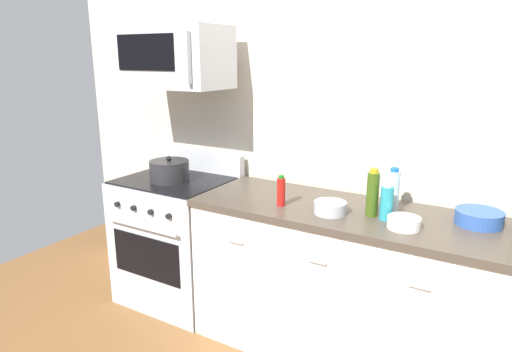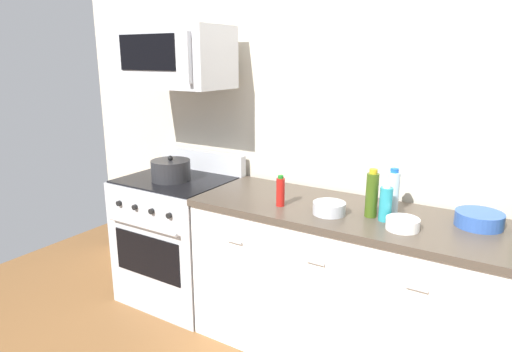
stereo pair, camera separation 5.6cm
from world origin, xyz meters
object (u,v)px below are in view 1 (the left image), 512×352
object	(u,v)px
bottle_water_clear	(394,191)
stockpot	(169,171)
range_oven	(178,238)
bottle_dish_soap	(387,203)
microwave	(174,57)
bowl_blue_mixing	(479,217)
bowl_steel_prep	(330,207)
bottle_hot_sauce_red	(281,191)
bottle_olive_oil	(373,194)
bowl_white_ceramic	(404,222)

from	to	relation	value
bottle_water_clear	stockpot	bearing A→B (deg)	-173.77
range_oven	bottle_dish_soap	xyz separation A→B (m)	(1.50, -0.05, 0.55)
microwave	range_oven	bearing A→B (deg)	-90.29
microwave	bottle_dish_soap	bearing A→B (deg)	-3.64
bottle_dish_soap	bowl_blue_mixing	size ratio (longest dim) A/B	0.85
bowl_steel_prep	stockpot	size ratio (longest dim) A/B	0.66
range_oven	bottle_water_clear	world-z (taller)	bottle_water_clear
bowl_steel_prep	bottle_water_clear	bearing A→B (deg)	37.49
bottle_water_clear	bowl_steel_prep	world-z (taller)	bottle_water_clear
bottle_hot_sauce_red	stockpot	distance (m)	0.92
bottle_dish_soap	bottle_olive_oil	world-z (taller)	bottle_olive_oil
microwave	bottle_hot_sauce_red	world-z (taller)	microwave
bottle_olive_oil	stockpot	xyz separation A→B (m)	(-1.41, -0.03, -0.05)
stockpot	bottle_dish_soap	bearing A→B (deg)	0.11
microwave	bottle_water_clear	world-z (taller)	microwave
bottle_hot_sauce_red	bottle_dish_soap	bearing A→B (deg)	7.78
microwave	bottle_dish_soap	world-z (taller)	microwave
range_oven	bowl_white_ceramic	bearing A→B (deg)	-4.47
bottle_dish_soap	stockpot	bearing A→B (deg)	-179.89
bowl_white_ceramic	bottle_dish_soap	bearing A→B (deg)	146.08
bowl_steel_prep	bottle_hot_sauce_red	bearing A→B (deg)	-175.94
bottle_hot_sauce_red	bowl_blue_mixing	xyz separation A→B (m)	(1.01, 0.25, -0.05)
bottle_water_clear	bottle_hot_sauce_red	distance (m)	0.63
bottle_hot_sauce_red	bottle_water_clear	bearing A→B (deg)	22.46
bottle_water_clear	range_oven	bearing A→B (deg)	-175.80
microwave	bottle_water_clear	bearing A→B (deg)	2.48
bottle_water_clear	bottle_dish_soap	world-z (taller)	bottle_water_clear
range_oven	stockpot	size ratio (longest dim) A/B	3.94
microwave	bowl_white_ceramic	world-z (taller)	microwave
bottle_hot_sauce_red	bowl_white_ceramic	bearing A→B (deg)	0.37
microwave	bottle_water_clear	distance (m)	1.65
microwave	bottle_hot_sauce_red	bearing A→B (deg)	-10.86
range_oven	microwave	xyz separation A→B (m)	(0.00, 0.04, 1.28)
bottle_olive_oil	bowl_blue_mixing	xyz separation A→B (m)	(0.51, 0.15, -0.08)
bottle_olive_oil	bowl_blue_mixing	size ratio (longest dim) A/B	1.13
bowl_blue_mixing	bowl_steel_prep	size ratio (longest dim) A/B	1.31
microwave	bowl_blue_mixing	bearing A→B (deg)	2.31
range_oven	bottle_water_clear	bearing A→B (deg)	4.20
bottle_water_clear	bottle_dish_soap	distance (m)	0.16
bottle_dish_soap	bottle_hot_sauce_red	bearing A→B (deg)	-172.22
bowl_steel_prep	range_oven	bearing A→B (deg)	174.83
bottle_olive_oil	bottle_hot_sauce_red	xyz separation A→B (m)	(-0.50, -0.10, -0.04)
bottle_dish_soap	bottle_water_clear	bearing A→B (deg)	91.35
range_oven	bottle_water_clear	xyz separation A→B (m)	(1.49, 0.11, 0.57)
bottle_hot_sauce_red	bowl_steel_prep	distance (m)	0.30
bottle_olive_oil	bowl_blue_mixing	world-z (taller)	bottle_olive_oil
bowl_white_ceramic	microwave	bearing A→B (deg)	173.95
bottle_hot_sauce_red	bowl_blue_mixing	bearing A→B (deg)	13.99
bowl_steel_prep	bottle_olive_oil	bearing A→B (deg)	21.61
bottle_dish_soap	bowl_blue_mixing	world-z (taller)	bottle_dish_soap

